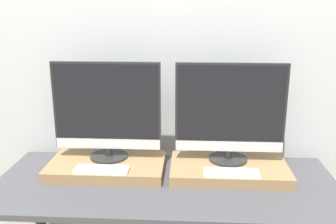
% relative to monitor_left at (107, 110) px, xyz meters
% --- Properties ---
extents(wall_back, '(8.00, 0.04, 2.60)m').
position_rel_monitor_left_xyz_m(wall_back, '(0.34, 0.26, 0.25)').
color(wall_back, silver).
rests_on(wall_back, ground_plane).
extents(workbench, '(1.79, 0.73, 0.72)m').
position_rel_monitor_left_xyz_m(workbench, '(0.34, -0.17, -0.40)').
color(workbench, '#47474C').
rests_on(workbench, ground_plane).
extents(wooden_riser_left, '(0.63, 0.36, 0.06)m').
position_rel_monitor_left_xyz_m(wooden_riser_left, '(0.00, -0.06, -0.31)').
color(wooden_riser_left, '#99754C').
rests_on(wooden_riser_left, workbench).
extents(monitor_left, '(0.59, 0.21, 0.54)m').
position_rel_monitor_left_xyz_m(monitor_left, '(0.00, 0.00, 0.00)').
color(monitor_left, '#282828').
rests_on(monitor_left, wooden_riser_left).
extents(keyboard_left, '(0.28, 0.10, 0.01)m').
position_rel_monitor_left_xyz_m(keyboard_left, '(0.00, -0.18, -0.27)').
color(keyboard_left, silver).
rests_on(keyboard_left, wooden_riser_left).
extents(wooden_riser_right, '(0.63, 0.36, 0.06)m').
position_rel_monitor_left_xyz_m(wooden_riser_right, '(0.67, -0.06, -0.31)').
color(wooden_riser_right, '#99754C').
rests_on(wooden_riser_right, workbench).
extents(monitor_right, '(0.59, 0.21, 0.54)m').
position_rel_monitor_left_xyz_m(monitor_right, '(0.67, 0.00, 0.00)').
color(monitor_right, '#282828').
rests_on(monitor_right, wooden_riser_right).
extents(keyboard_right, '(0.28, 0.10, 0.01)m').
position_rel_monitor_left_xyz_m(keyboard_right, '(0.67, -0.18, -0.27)').
color(keyboard_right, silver).
rests_on(keyboard_right, wooden_riser_right).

